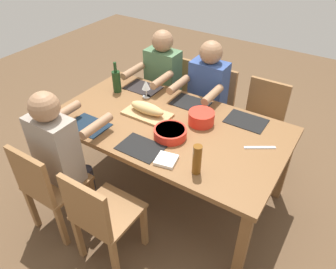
{
  "coord_description": "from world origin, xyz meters",
  "views": [
    {
      "loc": [
        1.15,
        -1.79,
        2.22
      ],
      "look_at": [
        0.0,
        0.0,
        0.63
      ],
      "focal_mm": 34.34,
      "sensor_mm": 36.0,
      "label": 1
    }
  ],
  "objects_px": {
    "chair_near_left": "(48,185)",
    "bread_loaf": "(147,108)",
    "dining_table": "(168,131)",
    "napkin_stack": "(166,160)",
    "cutting_board": "(147,114)",
    "serving_bowl_salad": "(201,117)",
    "chair_far_right": "(261,120)",
    "diner_near_left": "(61,150)",
    "chair_near_center": "(100,215)",
    "serving_bowl_greens": "(170,132)",
    "chair_far_center": "(212,104)",
    "wine_bottle": "(117,81)",
    "wine_glass": "(146,86)",
    "chair_far_left": "(170,91)",
    "beer_bottle": "(197,160)",
    "diner_far_center": "(206,94)",
    "diner_far_left": "(161,80)"
  },
  "relations": [
    {
      "from": "chair_near_left",
      "to": "bread_loaf",
      "type": "height_order",
      "value": "same"
    },
    {
      "from": "dining_table",
      "to": "napkin_stack",
      "type": "xyz_separation_m",
      "value": [
        0.24,
        -0.39,
        0.09
      ]
    },
    {
      "from": "cutting_board",
      "to": "bread_loaf",
      "type": "relative_size",
      "value": 1.25
    },
    {
      "from": "serving_bowl_salad",
      "to": "cutting_board",
      "type": "xyz_separation_m",
      "value": [
        -0.43,
        -0.14,
        -0.05
      ]
    },
    {
      "from": "chair_far_right",
      "to": "diner_near_left",
      "type": "distance_m",
      "value": 1.85
    },
    {
      "from": "chair_near_center",
      "to": "serving_bowl_greens",
      "type": "height_order",
      "value": "chair_near_center"
    },
    {
      "from": "dining_table",
      "to": "chair_near_center",
      "type": "bearing_deg",
      "value": -90.0
    },
    {
      "from": "dining_table",
      "to": "bread_loaf",
      "type": "height_order",
      "value": "bread_loaf"
    },
    {
      "from": "chair_far_center",
      "to": "serving_bowl_greens",
      "type": "bearing_deg",
      "value": -83.72
    },
    {
      "from": "wine_bottle",
      "to": "wine_glass",
      "type": "relative_size",
      "value": 1.75
    },
    {
      "from": "dining_table",
      "to": "chair_far_left",
      "type": "xyz_separation_m",
      "value": [
        -0.52,
        0.85,
        -0.18
      ]
    },
    {
      "from": "chair_far_left",
      "to": "beer_bottle",
      "type": "relative_size",
      "value": 3.86
    },
    {
      "from": "diner_near_left",
      "to": "wine_glass",
      "type": "height_order",
      "value": "diner_near_left"
    },
    {
      "from": "chair_near_center",
      "to": "wine_bottle",
      "type": "xyz_separation_m",
      "value": [
        -0.68,
        1.04,
        0.37
      ]
    },
    {
      "from": "serving_bowl_salad",
      "to": "beer_bottle",
      "type": "distance_m",
      "value": 0.58
    },
    {
      "from": "chair_far_left",
      "to": "wine_bottle",
      "type": "relative_size",
      "value": 2.93
    },
    {
      "from": "dining_table",
      "to": "napkin_stack",
      "type": "bearing_deg",
      "value": -58.84
    },
    {
      "from": "serving_bowl_greens",
      "to": "napkin_stack",
      "type": "bearing_deg",
      "value": -63.16
    },
    {
      "from": "diner_far_center",
      "to": "chair_far_left",
      "type": "height_order",
      "value": "diner_far_center"
    },
    {
      "from": "chair_near_left",
      "to": "napkin_stack",
      "type": "xyz_separation_m",
      "value": [
        0.76,
        0.46,
        0.27
      ]
    },
    {
      "from": "chair_near_left",
      "to": "chair_far_left",
      "type": "relative_size",
      "value": 1.0
    },
    {
      "from": "chair_far_right",
      "to": "bread_loaf",
      "type": "relative_size",
      "value": 2.66
    },
    {
      "from": "dining_table",
      "to": "napkin_stack",
      "type": "distance_m",
      "value": 0.47
    },
    {
      "from": "chair_far_right",
      "to": "beer_bottle",
      "type": "bearing_deg",
      "value": -92.56
    },
    {
      "from": "chair_far_left",
      "to": "serving_bowl_salad",
      "type": "xyz_separation_m",
      "value": [
        0.74,
        -0.7,
        0.32
      ]
    },
    {
      "from": "chair_far_left",
      "to": "bread_loaf",
      "type": "relative_size",
      "value": 2.66
    },
    {
      "from": "diner_far_left",
      "to": "wine_bottle",
      "type": "relative_size",
      "value": 4.14
    },
    {
      "from": "chair_far_right",
      "to": "bread_loaf",
      "type": "height_order",
      "value": "same"
    },
    {
      "from": "cutting_board",
      "to": "chair_far_left",
      "type": "bearing_deg",
      "value": 109.94
    },
    {
      "from": "diner_far_center",
      "to": "serving_bowl_salad",
      "type": "relative_size",
      "value": 5.75
    },
    {
      "from": "napkin_stack",
      "to": "chair_near_center",
      "type": "bearing_deg",
      "value": -117.36
    },
    {
      "from": "diner_near_left",
      "to": "cutting_board",
      "type": "xyz_separation_m",
      "value": [
        0.3,
        0.68,
        0.05
      ]
    },
    {
      "from": "cutting_board",
      "to": "wine_bottle",
      "type": "distance_m",
      "value": 0.51
    },
    {
      "from": "chair_far_left",
      "to": "chair_near_center",
      "type": "bearing_deg",
      "value": -73.07
    },
    {
      "from": "wine_bottle",
      "to": "wine_glass",
      "type": "distance_m",
      "value": 0.3
    },
    {
      "from": "chair_near_center",
      "to": "dining_table",
      "type": "bearing_deg",
      "value": 90.0
    },
    {
      "from": "diner_far_left",
      "to": "serving_bowl_greens",
      "type": "distance_m",
      "value": 1.02
    },
    {
      "from": "chair_far_center",
      "to": "cutting_board",
      "type": "height_order",
      "value": "chair_far_center"
    },
    {
      "from": "diner_near_left",
      "to": "cutting_board",
      "type": "distance_m",
      "value": 0.75
    },
    {
      "from": "diner_near_left",
      "to": "diner_far_left",
      "type": "distance_m",
      "value": 1.33
    },
    {
      "from": "dining_table",
      "to": "chair_near_left",
      "type": "bearing_deg",
      "value": -121.33
    },
    {
      "from": "diner_far_left",
      "to": "napkin_stack",
      "type": "xyz_separation_m",
      "value": [
        0.76,
        -1.06,
        0.05
      ]
    },
    {
      "from": "dining_table",
      "to": "chair_far_center",
      "type": "distance_m",
      "value": 0.87
    },
    {
      "from": "chair_far_right",
      "to": "chair_far_left",
      "type": "xyz_separation_m",
      "value": [
        -1.04,
        0.0,
        0.0
      ]
    },
    {
      "from": "serving_bowl_greens",
      "to": "chair_far_left",
      "type": "bearing_deg",
      "value": 122.35
    },
    {
      "from": "chair_far_right",
      "to": "wine_glass",
      "type": "height_order",
      "value": "wine_glass"
    },
    {
      "from": "beer_bottle",
      "to": "bread_loaf",
      "type": "bearing_deg",
      "value": 150.23
    },
    {
      "from": "diner_far_center",
      "to": "beer_bottle",
      "type": "relative_size",
      "value": 5.45
    },
    {
      "from": "diner_far_left",
      "to": "serving_bowl_salad",
      "type": "xyz_separation_m",
      "value": [
        0.74,
        -0.52,
        0.1
      ]
    },
    {
      "from": "chair_near_left",
      "to": "serving_bowl_greens",
      "type": "distance_m",
      "value": 0.99
    }
  ]
}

